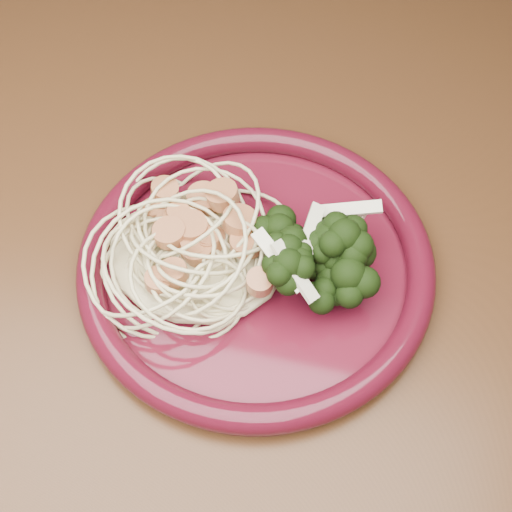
{
  "coord_description": "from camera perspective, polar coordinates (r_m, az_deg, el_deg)",
  "views": [
    {
      "loc": [
        -0.05,
        -0.33,
        1.21
      ],
      "look_at": [
        -0.12,
        -0.05,
        0.77
      ],
      "focal_mm": 50.0,
      "sensor_mm": 36.0,
      "label": 1
    }
  ],
  "objects": [
    {
      "name": "onion_garnish",
      "position": [
        0.5,
        6.26,
        2.07
      ],
      "size": [
        0.07,
        0.1,
        0.05
      ],
      "primitive_type": null,
      "rotation": [
        0.0,
        0.0,
        0.13
      ],
      "color": "beige",
      "rests_on": "broccoli_pile"
    },
    {
      "name": "scallop_cluster",
      "position": [
        0.51,
        -5.04,
        2.73
      ],
      "size": [
        0.14,
        0.14,
        0.04
      ],
      "primitive_type": null,
      "rotation": [
        0.0,
        0.0,
        0.13
      ],
      "color": "#C17949",
      "rests_on": "spaghetti_pile"
    },
    {
      "name": "dining_table",
      "position": [
        0.66,
        11.03,
        -4.43
      ],
      "size": [
        1.2,
        0.8,
        0.75
      ],
      "color": "#472814",
      "rests_on": "ground"
    },
    {
      "name": "dinner_plate",
      "position": [
        0.54,
        0.0,
        -0.58
      ],
      "size": [
        0.31,
        0.31,
        0.02
      ],
      "rotation": [
        0.0,
        0.0,
        0.13
      ],
      "color": "#4A0D1B",
      "rests_on": "dining_table"
    },
    {
      "name": "spaghetti_pile",
      "position": [
        0.54,
        -4.76,
        0.46
      ],
      "size": [
        0.15,
        0.13,
        0.03
      ],
      "primitive_type": "ellipsoid",
      "rotation": [
        0.0,
        0.0,
        0.13
      ],
      "color": "beige",
      "rests_on": "dinner_plate"
    },
    {
      "name": "broccoli_pile",
      "position": [
        0.53,
        5.96,
        0.13
      ],
      "size": [
        0.1,
        0.15,
        0.05
      ],
      "primitive_type": "ellipsoid",
      "rotation": [
        0.0,
        0.0,
        0.13
      ],
      "color": "black",
      "rests_on": "dinner_plate"
    }
  ]
}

